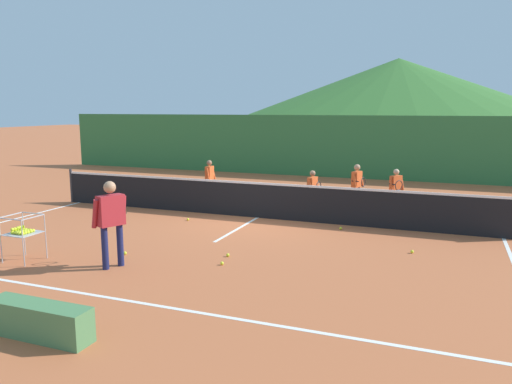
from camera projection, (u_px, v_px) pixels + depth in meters
ground_plane at (257, 218)px, 13.42m from camera, size 120.00×120.00×0.00m
line_baseline_near at (115, 299)px, 7.71m from camera, size 12.06×0.08×0.01m
line_baseline_far at (310, 188)px, 18.40m from camera, size 12.06×0.08×0.01m
line_sideline_west at (79, 202)px, 15.58m from camera, size 0.08×11.63×0.01m
line_sideline_east at (504, 238)px, 11.27m from camera, size 0.08×11.63×0.01m
line_service_center at (257, 218)px, 13.42m from camera, size 0.08×5.36×0.01m
tennis_net at (258, 200)px, 13.34m from camera, size 12.69×0.08×1.05m
instructor at (111, 216)px, 9.08m from camera, size 0.50×0.82×1.63m
student_0 at (210, 175)px, 16.20m from camera, size 0.22×0.51×1.26m
student_1 at (313, 187)px, 14.06m from camera, size 0.41×0.64×1.20m
student_2 at (357, 182)px, 14.48m from camera, size 0.42×0.69×1.32m
student_3 at (396, 186)px, 14.23m from camera, size 0.43×0.68×1.22m
ball_cart at (22, 231)px, 9.55m from camera, size 0.58×0.58×0.90m
tennis_ball_0 at (125, 253)px, 10.02m from camera, size 0.07×0.07×0.07m
tennis_ball_1 at (188, 219)px, 13.06m from camera, size 0.07×0.07×0.07m
tennis_ball_2 at (228, 255)px, 9.89m from camera, size 0.07×0.07×0.07m
tennis_ball_3 at (222, 263)px, 9.37m from camera, size 0.07×0.07×0.07m
tennis_ball_4 at (412, 252)px, 10.13m from camera, size 0.07×0.07×0.07m
tennis_ball_5 at (341, 228)px, 12.10m from camera, size 0.07×0.07×0.07m
windscreen_fence at (330, 146)px, 21.13m from camera, size 26.53×0.08×2.65m
courtside_bench at (39, 321)px, 6.38m from camera, size 1.50×0.36×0.46m
hill_0 at (397, 92)px, 81.44m from camera, size 59.75×59.75×11.00m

